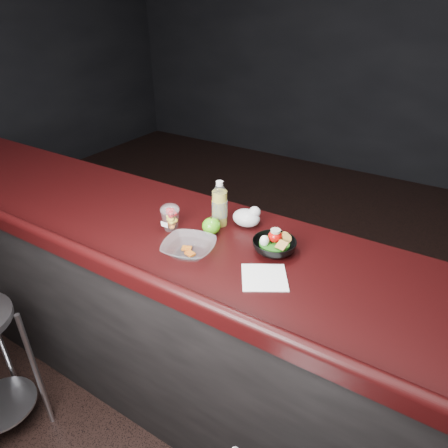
{
  "coord_description": "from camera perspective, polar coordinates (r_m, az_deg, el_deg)",
  "views": [
    {
      "loc": [
        0.84,
        -0.86,
        1.9
      ],
      "look_at": [
        0.1,
        0.33,
        1.1
      ],
      "focal_mm": 32.0,
      "sensor_mm": 36.0,
      "label": 1
    }
  ],
  "objects": [
    {
      "name": "counter",
      "position": [
        1.99,
        -2.94,
        -14.45
      ],
      "size": [
        4.06,
        0.71,
        1.02
      ],
      "color": "black",
      "rests_on": "ground"
    },
    {
      "name": "green_apple",
      "position": [
        1.69,
        -1.82,
        -0.29
      ],
      "size": [
        0.08,
        0.08,
        0.08
      ],
      "color": "#279010",
      "rests_on": "counter"
    },
    {
      "name": "snack_bowl",
      "position": [
        1.58,
        7.15,
        -3.01
      ],
      "size": [
        0.19,
        0.19,
        0.09
      ],
      "rotation": [
        0.0,
        0.0,
        -0.09
      ],
      "color": "black",
      "rests_on": "counter"
    },
    {
      "name": "room_shell",
      "position": [
        1.21,
        -13.78,
        25.71
      ],
      "size": [
        8.0,
        8.0,
        8.0
      ],
      "color": "black",
      "rests_on": "ground"
    },
    {
      "name": "ground",
      "position": [
        2.25,
        -7.51,
        -28.37
      ],
      "size": [
        8.0,
        8.0,
        0.0
      ],
      "primitive_type": "plane",
      "color": "black",
      "rests_on": "ground"
    },
    {
      "name": "paper_napkin",
      "position": [
        1.45,
        5.77,
        -7.58
      ],
      "size": [
        0.22,
        0.22,
        0.0
      ],
      "primitive_type": "cube",
      "rotation": [
        0.0,
        0.0,
        0.55
      ],
      "color": "white",
      "rests_on": "counter"
    },
    {
      "name": "plastic_bag",
      "position": [
        1.75,
        3.36,
        0.99
      ],
      "size": [
        0.12,
        0.1,
        0.09
      ],
      "color": "silver",
      "rests_on": "counter"
    },
    {
      "name": "fruit_cup",
      "position": [
        1.72,
        -7.69,
        1.05
      ],
      "size": [
        0.08,
        0.08,
        0.12
      ],
      "color": "white",
      "rests_on": "counter"
    },
    {
      "name": "lemonade_bottle",
      "position": [
        1.73,
        -0.62,
        2.48
      ],
      "size": [
        0.07,
        0.07,
        0.21
      ],
      "color": "gold",
      "rests_on": "counter"
    },
    {
      "name": "takeout_bowl",
      "position": [
        1.57,
        -5.02,
        -3.41
      ],
      "size": [
        0.25,
        0.25,
        0.05
      ],
      "rotation": [
        0.0,
        0.0,
        0.26
      ],
      "color": "silver",
      "rests_on": "counter"
    }
  ]
}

